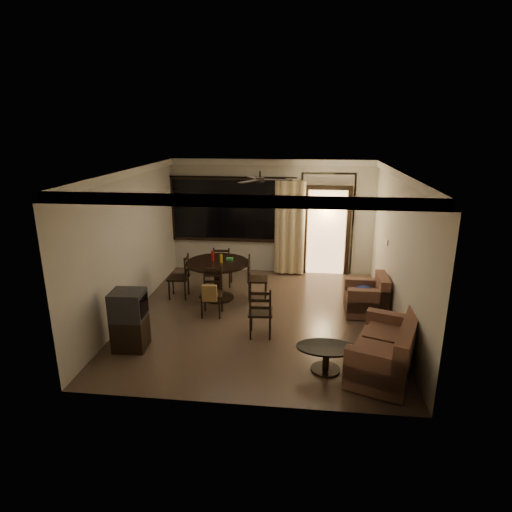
# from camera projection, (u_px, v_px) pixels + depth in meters

# --- Properties ---
(ground) EXTENTS (5.50, 5.50, 0.00)m
(ground) POSITION_uv_depth(u_px,v_px,m) (260.00, 317.00, 8.32)
(ground) COLOR #7F6651
(ground) RESTS_ON ground
(room_shell) EXTENTS (5.50, 6.70, 5.50)m
(room_shell) POSITION_uv_depth(u_px,v_px,m) (295.00, 208.00, 9.40)
(room_shell) COLOR beige
(room_shell) RESTS_ON ground
(dining_table) EXTENTS (1.32, 1.32, 1.04)m
(dining_table) POSITION_uv_depth(u_px,v_px,m) (218.00, 270.00, 9.02)
(dining_table) COLOR black
(dining_table) RESTS_ON ground
(dining_chair_west) EXTENTS (0.44, 0.44, 0.95)m
(dining_chair_west) POSITION_uv_depth(u_px,v_px,m) (179.00, 285.00, 9.17)
(dining_chair_west) COLOR black
(dining_chair_west) RESTS_ON ground
(dining_chair_east) EXTENTS (0.44, 0.44, 0.95)m
(dining_chair_east) POSITION_uv_depth(u_px,v_px,m) (257.00, 287.00, 9.08)
(dining_chair_east) COLOR black
(dining_chair_east) RESTS_ON ground
(dining_chair_south) EXTENTS (0.44, 0.50, 0.95)m
(dining_chair_south) POSITION_uv_depth(u_px,v_px,m) (212.00, 301.00, 8.30)
(dining_chair_south) COLOR black
(dining_chair_south) RESTS_ON ground
(dining_chair_north) EXTENTS (0.44, 0.44, 0.95)m
(dining_chair_north) POSITION_uv_depth(u_px,v_px,m) (223.00, 274.00, 9.88)
(dining_chair_north) COLOR black
(dining_chair_north) RESTS_ON ground
(tv_cabinet) EXTENTS (0.57, 0.51, 1.01)m
(tv_cabinet) POSITION_uv_depth(u_px,v_px,m) (129.00, 320.00, 7.01)
(tv_cabinet) COLOR black
(tv_cabinet) RESTS_ON ground
(sofa) EXTENTS (1.31, 1.75, 0.84)m
(sofa) POSITION_uv_depth(u_px,v_px,m) (388.00, 352.00, 6.38)
(sofa) COLOR #462520
(sofa) RESTS_ON ground
(armchair) EXTENTS (0.78, 0.78, 0.78)m
(armchair) POSITION_uv_depth(u_px,v_px,m) (368.00, 298.00, 8.38)
(armchair) COLOR #462520
(armchair) RESTS_ON ground
(coffee_table) EXTENTS (0.91, 0.55, 0.40)m
(coffee_table) POSITION_uv_depth(u_px,v_px,m) (326.00, 355.00, 6.43)
(coffee_table) COLOR black
(coffee_table) RESTS_ON ground
(side_chair) EXTENTS (0.44, 0.44, 0.94)m
(side_chair) POSITION_uv_depth(u_px,v_px,m) (260.00, 321.00, 7.49)
(side_chair) COLOR black
(side_chair) RESTS_ON ground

